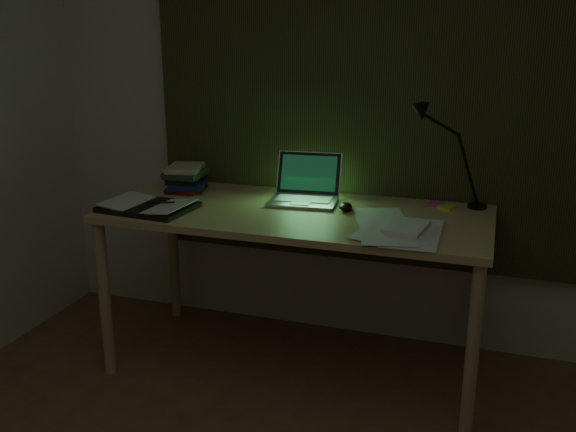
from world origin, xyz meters
name	(u,v)px	position (x,y,z in m)	size (l,w,h in m)	color
wall_back	(366,106)	(0.00, 2.00, 1.25)	(3.50, 0.00, 2.50)	silver
curtain	(366,66)	(0.00, 1.96, 1.45)	(2.20, 0.06, 2.00)	#262D16
desk	(296,291)	(-0.22, 1.53, 0.41)	(1.78, 0.78, 0.81)	tan
laptop	(303,180)	(-0.23, 1.66, 0.93)	(0.32, 0.36, 0.23)	#A5A5AA
open_textbook	(148,206)	(-0.88, 1.33, 0.83)	(0.41, 0.29, 0.04)	silver
book_stack	(186,178)	(-0.87, 1.70, 0.88)	(0.18, 0.21, 0.14)	silver
loose_papers	(394,225)	(0.26, 1.42, 0.82)	(0.36, 0.38, 0.02)	silver
mouse	(346,207)	(0.00, 1.61, 0.83)	(0.06, 0.10, 0.04)	black
sticky_yellow	(446,208)	(0.44, 1.78, 0.82)	(0.07, 0.07, 0.01)	#CFD62D
sticky_pink	(436,204)	(0.39, 1.82, 0.82)	(0.07, 0.07, 0.02)	#C84E8D
desk_lamp	(481,158)	(0.58, 1.84, 1.05)	(0.32, 0.25, 0.48)	black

